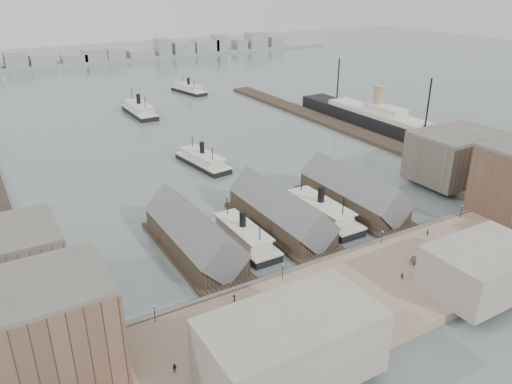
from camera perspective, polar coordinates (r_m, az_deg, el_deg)
ground at (r=127.56m, az=6.94°, el=-7.13°), size 900.00×900.00×0.00m
quay at (r=114.50m, az=13.10°, el=-10.99°), size 180.00×30.00×2.00m
seawall at (r=123.52m, az=8.43°, el=-7.71°), size 180.00×1.20×2.30m
east_wharf at (r=237.68m, az=8.92°, el=7.70°), size 10.00×180.00×1.60m
ferry_shed_west at (r=126.42m, az=-7.15°, el=-5.03°), size 14.00×42.00×12.60m
ferry_shed_center at (r=137.37m, az=2.79°, el=-2.41°), size 14.00×42.00×12.60m
ferry_shed_east at (r=152.03m, az=11.02°, el=-0.17°), size 14.00×42.00×12.60m
warehouse_west_front at (r=91.37m, az=-26.14°, el=-15.36°), size 32.00×18.00×18.00m
warehouse_east_back at (r=178.55m, az=21.80°, el=3.83°), size 28.00×20.00×15.00m
street_bldg_center at (r=118.70m, az=24.53°, el=-7.93°), size 24.00×16.00×10.00m
street_bldg_west at (r=87.27m, az=3.98°, el=-17.11°), size 30.00×16.00×12.00m
lamp_post_far_w at (r=101.89m, az=-11.54°, el=-13.12°), size 0.44×0.44×3.92m
lamp_post_near_w at (r=112.68m, az=3.06°, el=-8.68°), size 0.44×0.44×3.92m
lamp_post_near_e at (r=129.66m, az=14.23°, el=-4.81°), size 0.44×0.44×3.92m
lamp_post_far_e at (r=150.76m, az=22.46°, el=-1.80°), size 0.44×0.44×3.92m
far_shore at (r=429.51m, az=-22.08°, el=13.81°), size 500.00×40.00×15.72m
ferry_docked_west at (r=130.89m, az=-1.52°, el=-4.96°), size 8.05×26.85×9.59m
ferry_docked_east at (r=144.41m, az=7.35°, el=-2.17°), size 8.94×29.81×10.65m
ferry_open_near at (r=184.60m, az=-6.12°, el=3.66°), size 11.41×27.82×9.65m
ferry_open_mid at (r=259.63m, az=-13.18°, el=9.14°), size 9.57×31.27×11.15m
ferry_open_far at (r=305.16m, az=-7.68°, el=11.58°), size 13.30×27.74×9.52m
ocean_steamer at (r=236.79m, az=13.58°, el=8.11°), size 13.19×96.41×19.28m
horse_cart_left at (r=102.91m, az=-3.81°, el=-13.52°), size 4.83×2.62×1.59m
horse_cart_center at (r=107.63m, az=4.10°, el=-11.63°), size 4.93×1.57×1.69m
horse_cart_right at (r=125.45m, az=18.39°, el=-7.40°), size 4.64×3.53×1.45m
pedestrian_0 at (r=98.32m, az=-7.17°, el=-15.74°), size 0.56×0.67×1.61m
pedestrian_1 at (r=91.72m, az=-9.26°, el=-19.27°), size 1.10×1.05×1.79m
pedestrian_2 at (r=106.17m, az=-2.52°, el=-12.10°), size 1.34×1.28×1.82m
pedestrian_3 at (r=106.64m, az=11.83°, el=-12.48°), size 1.02×1.10×1.81m
pedestrian_4 at (r=115.26m, az=9.32°, el=-9.28°), size 0.65×0.90×1.70m
pedestrian_5 at (r=118.05m, az=16.37°, el=-9.18°), size 0.72×0.73×1.62m
pedestrian_6 at (r=138.27m, az=18.99°, el=-4.45°), size 0.91×0.97×1.60m
pedestrian_7 at (r=127.04m, az=21.66°, el=-7.42°), size 0.84×1.26×1.81m
pedestrian_8 at (r=139.72m, az=22.57°, el=-4.70°), size 0.84×1.08×1.71m
pedestrian_10 at (r=96.55m, az=0.33°, el=-16.34°), size 1.04×1.26×1.69m
pedestrian_11 at (r=97.33m, az=3.51°, el=-16.01°), size 1.03×0.50×1.69m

